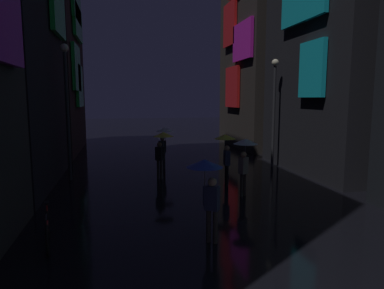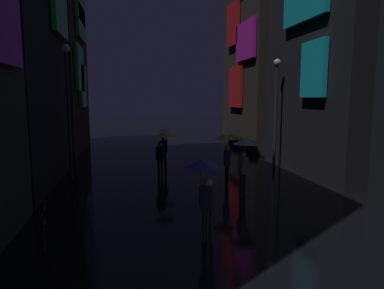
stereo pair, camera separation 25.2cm
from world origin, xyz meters
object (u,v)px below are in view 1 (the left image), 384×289
Objects in this scene: pedestrian_midstreet_left_yellow at (226,145)px; pedestrian_far_right_clear at (245,151)px; pedestrian_midstreet_centre_yellow at (162,142)px; bicycle_parked_at_storefront at (48,230)px; pedestrian_foreground_right_blue at (207,177)px; pedestrian_foreground_left_clear at (164,136)px; streetlamp_right_far at (274,100)px; streetlamp_left_far at (67,97)px.

pedestrian_far_right_clear is (0.22, -1.67, 0.00)m from pedestrian_midstreet_left_yellow.
pedestrian_midstreet_centre_yellow is 1.18× the size of bicycle_parked_at_storefront.
bicycle_parked_at_storefront is (-3.86, 0.62, -1.28)m from pedestrian_foreground_right_blue.
pedestrian_foreground_left_clear is 5.94m from streetlamp_right_far.
bicycle_parked_at_storefront is 12.82m from streetlamp_right_far.
pedestrian_foreground_right_blue is 6.98m from pedestrian_midstreet_centre_yellow.
bicycle_parked_at_storefront is at bearing -140.52° from streetlamp_right_far.
streetlamp_left_far is (-6.45, 2.19, 1.97)m from pedestrian_midstreet_left_yellow.
pedestrian_foreground_left_clear is 0.36× the size of streetlamp_left_far.
streetlamp_left_far is at bearing 119.10° from pedestrian_foreground_right_blue.
pedestrian_far_right_clear is at bearing -30.06° from streetlamp_left_far.
streetlamp_right_far reaches higher than pedestrian_midstreet_centre_yellow.
pedestrian_far_right_clear reaches higher than bicycle_parked_at_storefront.
streetlamp_right_far is (5.61, -0.72, 1.80)m from pedestrian_foreground_left_clear.
streetlamp_right_far reaches higher than pedestrian_far_right_clear.
pedestrian_midstreet_left_yellow is at bearing -18.75° from streetlamp_left_far.
pedestrian_foreground_left_clear is 0.38× the size of streetlamp_right_far.
pedestrian_foreground_right_blue is 10.44m from streetlamp_right_far.
pedestrian_foreground_right_blue and pedestrian_midstreet_centre_yellow have the same top height.
pedestrian_foreground_right_blue is (-2.19, -5.46, 0.00)m from pedestrian_midstreet_left_yellow.
bicycle_parked_at_storefront is 0.31× the size of streetlamp_left_far.
pedestrian_midstreet_left_yellow is 1.00× the size of pedestrian_foreground_left_clear.
bicycle_parked_at_storefront is (-6.27, -3.18, -1.28)m from pedestrian_far_right_clear.
pedestrian_foreground_left_clear is at bearing 112.67° from pedestrian_far_right_clear.
pedestrian_midstreet_centre_yellow is at bearing -165.52° from streetlamp_right_far.
pedestrian_midstreet_left_yellow reaches higher than bicycle_parked_at_storefront.
pedestrian_midstreet_centre_yellow is at bearing -99.65° from pedestrian_foreground_left_clear.
bicycle_parked_at_storefront is (-6.05, -4.84, -1.28)m from pedestrian_midstreet_left_yellow.
pedestrian_midstreet_left_yellow and pedestrian_midstreet_centre_yellow have the same top height.
pedestrian_midstreet_left_yellow is 1.68m from pedestrian_far_right_clear.
pedestrian_foreground_left_clear is at bearing 65.18° from bicycle_parked_at_storefront.
pedestrian_far_right_clear is 1.18× the size of bicycle_parked_at_storefront.
pedestrian_foreground_left_clear reaches higher than bicycle_parked_at_storefront.
streetlamp_left_far reaches higher than pedestrian_far_right_clear.
pedestrian_far_right_clear is (2.66, -3.18, 0.00)m from pedestrian_midstreet_centre_yellow.
streetlamp_left_far is at bearing -174.99° from streetlamp_right_far.
pedestrian_foreground_right_blue is 1.00× the size of pedestrian_foreground_left_clear.
pedestrian_midstreet_left_yellow and pedestrian_foreground_left_clear have the same top height.
pedestrian_foreground_left_clear is 5.91m from pedestrian_far_right_clear.
streetlamp_left_far is (-6.66, 3.86, 1.97)m from pedestrian_far_right_clear.
pedestrian_foreground_left_clear is at bearing 89.20° from pedestrian_foreground_right_blue.
pedestrian_midstreet_centre_yellow and pedestrian_far_right_clear have the same top height.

